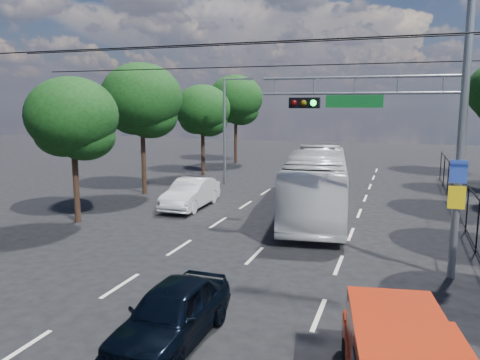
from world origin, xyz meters
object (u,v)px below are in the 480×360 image
at_px(signal_mast, 420,110).
at_px(white_bus, 317,183).
at_px(navy_hatchback, 172,313).
at_px(white_van, 191,194).

bearing_deg(signal_mast, white_bus, 121.76).
relative_size(navy_hatchback, white_van, 0.88).
bearing_deg(white_van, navy_hatchback, -68.09).
xyz_separation_m(navy_hatchback, white_van, (-5.54, 12.91, 0.07)).
bearing_deg(navy_hatchback, signal_mast, 51.36).
bearing_deg(white_bus, white_van, 176.70).
distance_m(navy_hatchback, white_van, 14.05).
height_order(navy_hatchback, white_bus, white_bus).
bearing_deg(navy_hatchback, white_bus, 86.17).
relative_size(navy_hatchback, white_bus, 0.36).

